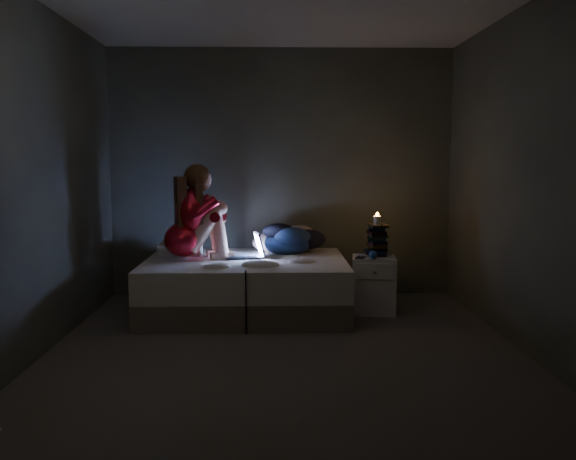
{
  "coord_description": "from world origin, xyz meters",
  "views": [
    {
      "loc": [
        -0.09,
        -4.49,
        1.44
      ],
      "look_at": [
        0.05,
        1.0,
        0.8
      ],
      "focal_mm": 37.5,
      "sensor_mm": 36.0,
      "label": 1
    }
  ],
  "objects_px": {
    "phone": "(362,258)",
    "nightstand": "(374,285)",
    "woman": "(183,212)",
    "candle": "(377,221)",
    "bed": "(246,286)",
    "laptop": "(244,245)"
  },
  "relations": [
    {
      "from": "nightstand",
      "to": "candle",
      "type": "distance_m",
      "value": 0.6
    },
    {
      "from": "candle",
      "to": "woman",
      "type": "bearing_deg",
      "value": -177.95
    },
    {
      "from": "laptop",
      "to": "phone",
      "type": "xyz_separation_m",
      "value": [
        1.1,
        -0.19,
        -0.1
      ]
    },
    {
      "from": "woman",
      "to": "nightstand",
      "type": "distance_m",
      "value": 1.91
    },
    {
      "from": "candle",
      "to": "phone",
      "type": "relative_size",
      "value": 0.57
    },
    {
      "from": "woman",
      "to": "laptop",
      "type": "xyz_separation_m",
      "value": [
        0.55,
        0.1,
        -0.32
      ]
    },
    {
      "from": "phone",
      "to": "bed",
      "type": "bearing_deg",
      "value": -172.86
    },
    {
      "from": "bed",
      "to": "nightstand",
      "type": "bearing_deg",
      "value": -1.25
    },
    {
      "from": "phone",
      "to": "nightstand",
      "type": "bearing_deg",
      "value": 47.22
    },
    {
      "from": "woman",
      "to": "candle",
      "type": "height_order",
      "value": "woman"
    },
    {
      "from": "bed",
      "to": "nightstand",
      "type": "height_order",
      "value": "nightstand"
    },
    {
      "from": "nightstand",
      "to": "phone",
      "type": "relative_size",
      "value": 3.83
    },
    {
      "from": "woman",
      "to": "phone",
      "type": "xyz_separation_m",
      "value": [
        1.65,
        -0.09,
        -0.42
      ]
    },
    {
      "from": "phone",
      "to": "woman",
      "type": "bearing_deg",
      "value": -169.97
    },
    {
      "from": "bed",
      "to": "laptop",
      "type": "distance_m",
      "value": 0.39
    },
    {
      "from": "laptop",
      "to": "candle",
      "type": "bearing_deg",
      "value": -13.93
    },
    {
      "from": "woman",
      "to": "laptop",
      "type": "distance_m",
      "value": 0.65
    },
    {
      "from": "woman",
      "to": "candle",
      "type": "relative_size",
      "value": 11.21
    },
    {
      "from": "bed",
      "to": "woman",
      "type": "distance_m",
      "value": 0.91
    },
    {
      "from": "woman",
      "to": "candle",
      "type": "xyz_separation_m",
      "value": [
        1.82,
        0.07,
        -0.1
      ]
    },
    {
      "from": "laptop",
      "to": "candle",
      "type": "height_order",
      "value": "candle"
    },
    {
      "from": "laptop",
      "to": "phone",
      "type": "relative_size",
      "value": 2.56
    }
  ]
}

